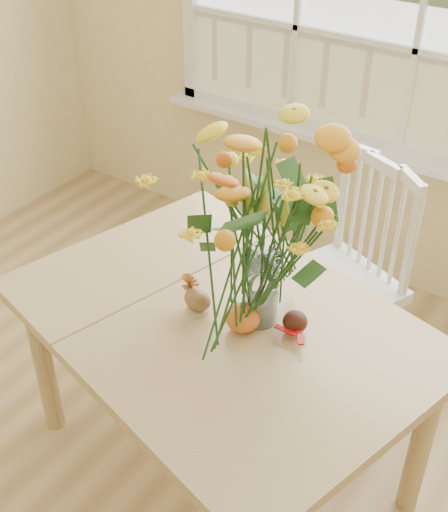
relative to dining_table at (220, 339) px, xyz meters
The scene contains 6 objects.
dining_table is the anchor object (origin of this frame).
windsor_chair 0.73m from the dining_table, 80.36° to the left, with size 0.55×0.54×0.92m.
flower_vase 0.47m from the dining_table, 31.39° to the left, with size 0.50×0.50×0.60m.
pumpkin 0.16m from the dining_table, ahead, with size 0.10×0.10×0.08m, color #BF4F16.
turkey_figurine 0.16m from the dining_table, 167.65° to the right, with size 0.09×0.07×0.11m.
dark_gourd 0.26m from the dining_table, 18.57° to the left, with size 0.13×0.12×0.07m.
Camera 1 is at (0.90, -0.46, 2.06)m, focal length 48.00 mm.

